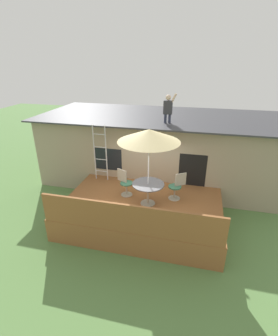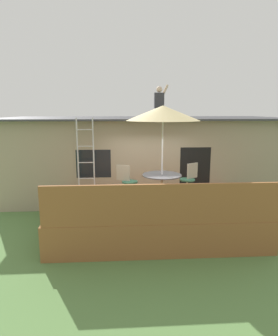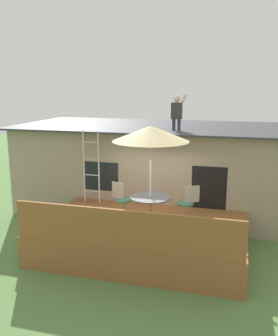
% 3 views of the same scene
% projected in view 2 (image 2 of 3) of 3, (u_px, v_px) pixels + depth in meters
% --- Properties ---
extents(ground_plane, '(40.00, 40.00, 0.00)m').
position_uv_depth(ground_plane, '(153.00, 228.00, 7.95)').
color(ground_plane, '#567F42').
extents(house, '(10.50, 4.50, 2.96)m').
position_uv_depth(house, '(143.00, 156.00, 11.18)').
color(house, gray).
rests_on(house, ground).
extents(deck, '(5.24, 3.41, 0.80)m').
position_uv_depth(deck, '(154.00, 215.00, 7.87)').
color(deck, brown).
rests_on(deck, ground).
extents(deck_railing, '(5.14, 0.08, 0.90)m').
position_uv_depth(deck_railing, '(163.00, 205.00, 6.09)').
color(deck_railing, brown).
rests_on(deck_railing, deck).
extents(patio_table, '(1.04, 1.04, 0.74)m').
position_uv_depth(patio_table, '(162.00, 180.00, 7.63)').
color(patio_table, '#A59E8C').
rests_on(patio_table, deck).
extents(patio_umbrella, '(1.90, 1.90, 2.54)m').
position_uv_depth(patio_umbrella, '(163.00, 113.00, 7.28)').
color(patio_umbrella, silver).
rests_on(patio_umbrella, deck).
extents(step_ladder, '(0.52, 0.04, 2.20)m').
position_uv_depth(step_ladder, '(86.00, 154.00, 8.72)').
color(step_ladder, silver).
rests_on(step_ladder, deck).
extents(person_figure, '(0.47, 0.20, 1.11)m').
position_uv_depth(person_figure, '(159.00, 100.00, 9.59)').
color(person_figure, '#33384C').
rests_on(person_figure, house).
extents(patio_chair_left, '(0.59, 0.44, 0.92)m').
position_uv_depth(patio_chair_left, '(127.00, 182.00, 8.01)').
color(patio_chair_left, '#A59E8C').
rests_on(patio_chair_left, deck).
extents(patio_chair_right, '(0.57, 0.46, 0.92)m').
position_uv_depth(patio_chair_right, '(189.00, 179.00, 8.27)').
color(patio_chair_right, '#A59E8C').
rests_on(patio_chair_right, deck).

